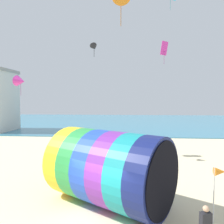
% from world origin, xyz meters
% --- Properties ---
extents(sea, '(120.00, 40.00, 0.10)m').
position_xyz_m(sea, '(0.00, 40.58, 0.05)').
color(sea, teal).
rests_on(sea, ground).
extents(giant_inflatable_tube, '(6.72, 6.06, 3.62)m').
position_xyz_m(giant_inflatable_tube, '(0.44, 2.18, 1.81)').
color(giant_inflatable_tube, yellow).
rests_on(giant_inflatable_tube, ground).
extents(kite_black_delta, '(0.66, 0.81, 1.16)m').
position_xyz_m(kite_black_delta, '(-1.52, 10.09, 9.49)').
color(kite_black_delta, black).
extents(kite_magenta_diamond, '(1.02, 0.95, 2.61)m').
position_xyz_m(kite_magenta_diamond, '(5.54, 17.91, 11.05)').
color(kite_magenta_diamond, '#D1339E').
extents(kite_orange_delta, '(0.96, 0.99, 1.71)m').
position_xyz_m(kite_orange_delta, '(0.97, 2.61, 9.99)').
color(kite_orange_delta, orange).
extents(kite_magenta_delta, '(1.44, 1.37, 1.97)m').
position_xyz_m(kite_magenta_delta, '(-9.06, 12.29, 6.90)').
color(kite_magenta_delta, '#D1339E').
extents(bystander_near_water, '(0.41, 0.41, 1.69)m').
position_xyz_m(bystander_near_water, '(0.76, 9.51, 0.86)').
color(bystander_near_water, black).
rests_on(bystander_near_water, ground).
extents(bystander_mid_beach, '(0.41, 0.31, 1.70)m').
position_xyz_m(bystander_mid_beach, '(-1.14, 7.53, 0.87)').
color(bystander_mid_beach, '#726651').
rests_on(bystander_mid_beach, ground).
extents(beach_flag, '(0.47, 0.36, 2.39)m').
position_xyz_m(beach_flag, '(5.09, 0.78, 2.11)').
color(beach_flag, silver).
rests_on(beach_flag, ground).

